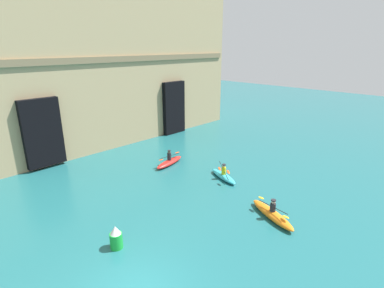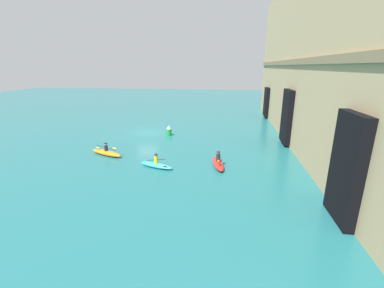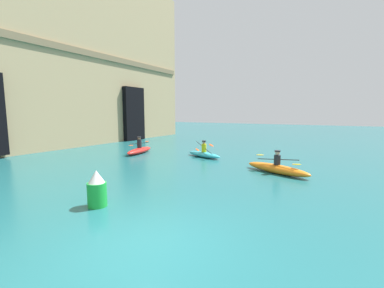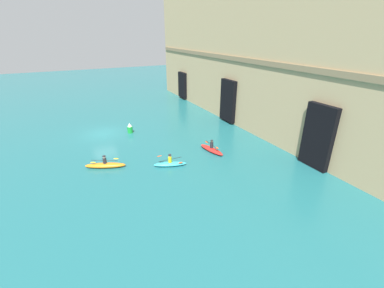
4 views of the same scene
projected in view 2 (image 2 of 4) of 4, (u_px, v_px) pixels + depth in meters
ground_plane at (147, 132)px, 30.69m from camera, size 120.00×120.00×0.00m
cliff_bluff at (334, 57)px, 23.46m from camera, size 43.91×7.42×16.81m
kayak_red at (218, 163)px, 20.22m from camera, size 3.19×1.34×1.22m
kayak_cyan at (156, 165)px, 19.95m from camera, size 1.59×2.92×1.11m
kayak_orange at (106, 153)px, 22.70m from camera, size 1.99×3.46×1.13m
marker_buoy at (169, 131)px, 29.13m from camera, size 0.60×0.60×1.17m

